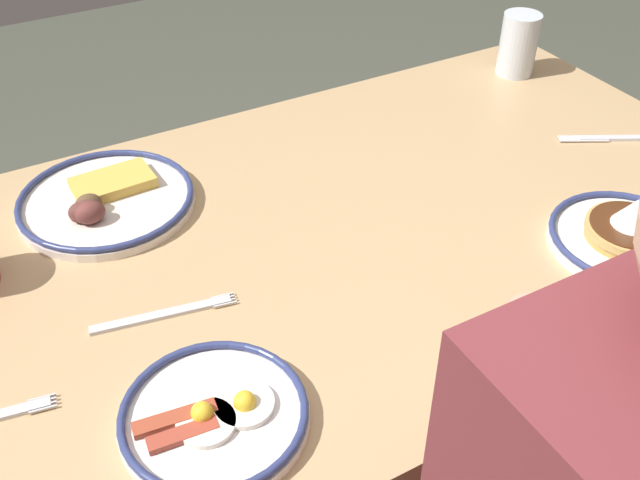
{
  "coord_description": "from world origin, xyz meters",
  "views": [
    {
      "loc": [
        0.45,
        0.77,
        1.41
      ],
      "look_at": [
        0.05,
        0.05,
        0.75
      ],
      "focal_mm": 41.06,
      "sensor_mm": 36.0,
      "label": 1
    }
  ],
  "objects_px": {
    "plate_center_pancakes": "(214,415)",
    "butter_knife": "(619,138)",
    "drinking_glass": "(518,47)",
    "fork_near": "(165,314)",
    "plate_near_main": "(105,200)",
    "plate_far_companion": "(627,235)"
  },
  "relations": [
    {
      "from": "drinking_glass",
      "to": "fork_near",
      "type": "height_order",
      "value": "drinking_glass"
    },
    {
      "from": "plate_far_companion",
      "to": "fork_near",
      "type": "distance_m",
      "value": 0.68
    },
    {
      "from": "drinking_glass",
      "to": "plate_far_companion",
      "type": "bearing_deg",
      "value": 65.36
    },
    {
      "from": "plate_far_companion",
      "to": "plate_center_pancakes",
      "type": "bearing_deg",
      "value": 0.32
    },
    {
      "from": "plate_near_main",
      "to": "butter_knife",
      "type": "relative_size",
      "value": 1.37
    },
    {
      "from": "plate_near_main",
      "to": "butter_knife",
      "type": "xyz_separation_m",
      "value": [
        -0.88,
        0.25,
        -0.01
      ]
    },
    {
      "from": "butter_knife",
      "to": "plate_far_companion",
      "type": "bearing_deg",
      "value": 44.43
    },
    {
      "from": "drinking_glass",
      "to": "butter_knife",
      "type": "height_order",
      "value": "drinking_glass"
    },
    {
      "from": "plate_near_main",
      "to": "plate_center_pancakes",
      "type": "distance_m",
      "value": 0.47
    },
    {
      "from": "plate_far_companion",
      "to": "drinking_glass",
      "type": "height_order",
      "value": "drinking_glass"
    },
    {
      "from": "plate_center_pancakes",
      "to": "butter_knife",
      "type": "height_order",
      "value": "plate_center_pancakes"
    },
    {
      "from": "plate_center_pancakes",
      "to": "fork_near",
      "type": "xyz_separation_m",
      "value": [
        -0.01,
        -0.19,
        -0.01
      ]
    },
    {
      "from": "plate_far_companion",
      "to": "drinking_glass",
      "type": "bearing_deg",
      "value": -114.64
    },
    {
      "from": "plate_near_main",
      "to": "plate_far_companion",
      "type": "distance_m",
      "value": 0.8
    },
    {
      "from": "butter_knife",
      "to": "drinking_glass",
      "type": "bearing_deg",
      "value": -92.68
    },
    {
      "from": "plate_center_pancakes",
      "to": "butter_knife",
      "type": "relative_size",
      "value": 1.07
    },
    {
      "from": "plate_far_companion",
      "to": "drinking_glass",
      "type": "xyz_separation_m",
      "value": [
        -0.24,
        -0.53,
        0.04
      ]
    },
    {
      "from": "butter_knife",
      "to": "plate_near_main",
      "type": "bearing_deg",
      "value": -15.66
    },
    {
      "from": "plate_near_main",
      "to": "drinking_glass",
      "type": "distance_m",
      "value": 0.9
    },
    {
      "from": "plate_center_pancakes",
      "to": "butter_knife",
      "type": "bearing_deg",
      "value": -165.58
    },
    {
      "from": "drinking_glass",
      "to": "fork_near",
      "type": "xyz_separation_m",
      "value": [
        0.89,
        0.34,
        -0.05
      ]
    },
    {
      "from": "plate_near_main",
      "to": "butter_knife",
      "type": "height_order",
      "value": "plate_near_main"
    }
  ]
}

